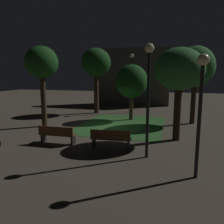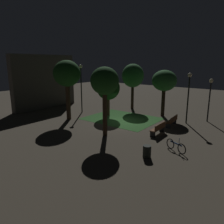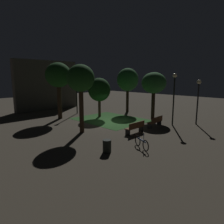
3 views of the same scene
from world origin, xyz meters
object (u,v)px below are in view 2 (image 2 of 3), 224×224
at_px(lamp_post_near_wall, 81,81).
at_px(tree_left_canopy, 164,81).
at_px(tree_back_right, 67,75).
at_px(bicycle, 176,146).
at_px(tree_tall_center, 108,88).
at_px(tree_back_left, 133,76).
at_px(bench_path_side, 172,121).
at_px(lamp_post_plaza_east, 189,89).
at_px(bench_near_trees, 158,128).
at_px(trash_bin, 147,152).
at_px(lamp_post_plaza_west, 210,92).
at_px(tree_near_wall, 105,82).

bearing_deg(lamp_post_near_wall, tree_left_canopy, -63.77).
relative_size(tree_back_right, bicycle, 3.70).
height_order(tree_tall_center, tree_back_right, tree_back_right).
bearing_deg(tree_back_left, bench_path_side, -121.26).
relative_size(tree_back_left, lamp_post_plaza_east, 1.16).
bearing_deg(lamp_post_near_wall, bench_near_trees, -100.03).
distance_m(tree_back_right, lamp_post_plaza_east, 10.98).
bearing_deg(tree_back_right, tree_left_canopy, -44.77).
bearing_deg(lamp_post_plaza_east, trash_bin, -175.87).
relative_size(tree_left_canopy, trash_bin, 6.40).
relative_size(bench_near_trees, lamp_post_plaza_east, 0.41).
xyz_separation_m(tree_tall_center, lamp_post_plaza_west, (3.77, -8.70, -0.10)).
bearing_deg(lamp_post_plaza_west, tree_back_left, 86.55).
bearing_deg(trash_bin, tree_back_left, 35.80).
bearing_deg(bicycle, lamp_post_plaza_west, 1.68).
bearing_deg(bicycle, trash_bin, 151.84).
bearing_deg(tree_back_left, tree_tall_center, 177.50).
xyz_separation_m(tree_tall_center, lamp_post_near_wall, (-0.61, 3.20, 0.58)).
bearing_deg(tree_left_canopy, tree_tall_center, 125.26).
relative_size(bench_near_trees, tree_tall_center, 0.45).
bearing_deg(tree_near_wall, trash_bin, -108.93).
height_order(bench_near_trees, tree_back_right, tree_back_right).
relative_size(tree_near_wall, tree_back_right, 0.91).
xyz_separation_m(tree_near_wall, lamp_post_plaza_east, (7.02, -3.70, -0.92)).
bearing_deg(tree_back_right, bench_path_side, -66.62).
relative_size(tree_back_left, lamp_post_near_wall, 1.02).
relative_size(lamp_post_plaza_east, trash_bin, 6.19).
distance_m(tree_back_left, tree_back_right, 8.10).
xyz_separation_m(tree_back_left, tree_tall_center, (-4.28, 0.19, -0.97)).
bearing_deg(lamp_post_near_wall, tree_back_left, -34.69).
height_order(bench_near_trees, trash_bin, bench_near_trees).
height_order(lamp_post_plaza_east, lamp_post_near_wall, lamp_post_near_wall).
bearing_deg(lamp_post_plaza_west, lamp_post_near_wall, 110.22).
height_order(lamp_post_plaza_east, bicycle, lamp_post_plaza_east).
relative_size(bench_near_trees, tree_near_wall, 0.36).
bearing_deg(bicycle, tree_tall_center, 62.70).
xyz_separation_m(bench_near_trees, tree_back_right, (-1.11, 8.79, 3.76)).
bearing_deg(tree_tall_center, tree_left_canopy, -54.74).
distance_m(lamp_post_plaza_west, bicycle, 8.72).
xyz_separation_m(lamp_post_near_wall, trash_bin, (-5.86, -11.15, -3.04)).
xyz_separation_m(tree_left_canopy, lamp_post_plaza_east, (-1.17, -2.82, -0.48)).
relative_size(tree_back_left, bicycle, 3.45).
bearing_deg(lamp_post_plaza_east, lamp_post_plaza_west, -37.93).
relative_size(bench_near_trees, bench_path_side, 0.99).
xyz_separation_m(tree_near_wall, lamp_post_near_wall, (4.38, 6.83, -0.56)).
relative_size(tree_back_right, lamp_post_near_wall, 1.09).
relative_size(tree_tall_center, tree_left_canopy, 0.88).
distance_m(bench_near_trees, bicycle, 3.18).
distance_m(bench_near_trees, tree_left_canopy, 6.69).
distance_m(tree_tall_center, lamp_post_near_wall, 3.31).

